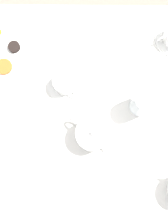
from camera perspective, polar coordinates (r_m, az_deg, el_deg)
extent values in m
plane|color=gray|center=(1.92, 0.00, -3.12)|extent=(8.00, 8.00, 0.00)
cube|color=silver|center=(1.22, 0.00, -0.23)|extent=(0.88, 1.23, 0.03)
cylinder|color=#D16023|center=(1.26, -14.47, 8.03)|extent=(0.06, 0.06, 0.01)
cylinder|color=black|center=(1.28, -12.71, 11.54)|extent=(0.05, 0.05, 0.02)
cylinder|color=white|center=(1.15, 1.48, -4.09)|extent=(0.12, 0.12, 0.09)
cylinder|color=white|center=(1.10, 1.54, -3.92)|extent=(0.09, 0.09, 0.01)
sphere|color=white|center=(1.09, 1.56, -3.87)|extent=(0.02, 0.02, 0.02)
cone|color=white|center=(1.14, 4.63, -6.26)|extent=(0.05, 0.05, 0.04)
torus|color=white|center=(1.15, -1.24, -2.16)|extent=(0.05, 0.06, 0.07)
torus|color=white|center=(1.28, 14.28, 12.87)|extent=(0.02, 0.05, 0.05)
cylinder|color=white|center=(1.22, -3.52, 4.95)|extent=(0.14, 0.14, 0.01)
cylinder|color=white|center=(1.19, -3.62, 5.32)|extent=(0.09, 0.09, 0.06)
cylinder|color=brown|center=(1.20, -3.60, 5.23)|extent=(0.08, 0.08, 0.05)
torus|color=white|center=(1.18, -2.02, 3.79)|extent=(0.04, 0.04, 0.05)
cylinder|color=white|center=(1.15, 10.71, 1.70)|extent=(0.08, 0.08, 0.15)
cube|color=silver|center=(1.27, 0.44, 12.79)|extent=(0.17, 0.07, 0.00)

